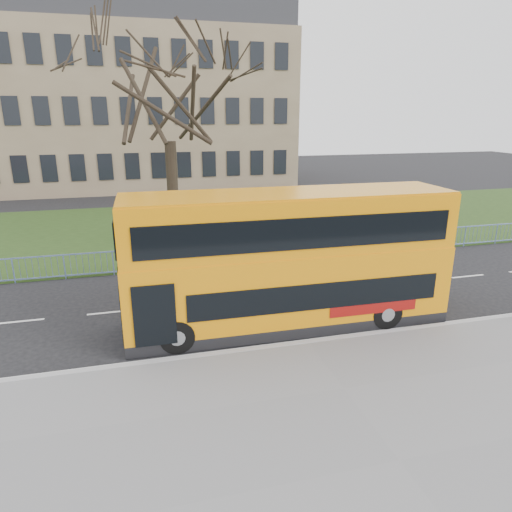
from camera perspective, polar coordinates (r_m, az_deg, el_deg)
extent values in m
plane|color=black|center=(15.71, 4.44, -8.41)|extent=(120.00, 120.00, 0.00)
cube|color=slate|center=(10.56, 17.46, -23.44)|extent=(80.00, 10.50, 0.12)
cube|color=#9B9B9E|center=(14.38, 6.48, -10.75)|extent=(80.00, 0.20, 0.14)
cube|color=#203513|center=(28.84, -4.79, 3.76)|extent=(80.00, 15.40, 0.08)
cube|color=#7A654D|center=(48.33, -15.64, 17.04)|extent=(30.00, 15.00, 14.00)
cube|color=orange|center=(15.21, 3.98, -3.76)|extent=(10.59, 2.67, 1.96)
cube|color=orange|center=(14.83, 4.07, 0.37)|extent=(10.59, 2.67, 0.34)
cube|color=orange|center=(14.56, 4.16, 4.32)|extent=(10.53, 2.62, 1.76)
cube|color=black|center=(14.27, 7.84, -5.04)|extent=(8.14, 0.17, 0.85)
cube|color=black|center=(13.44, 5.77, 2.77)|extent=(9.70, 0.19, 0.95)
cylinder|color=black|center=(13.89, -9.84, -9.88)|extent=(1.05, 0.30, 1.04)
cylinder|color=black|center=(15.74, 15.97, -6.92)|extent=(1.05, 0.30, 1.04)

